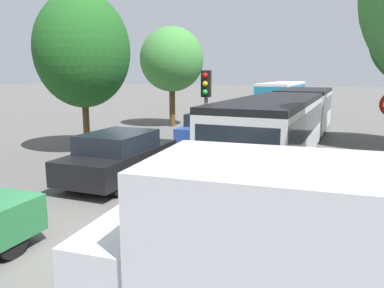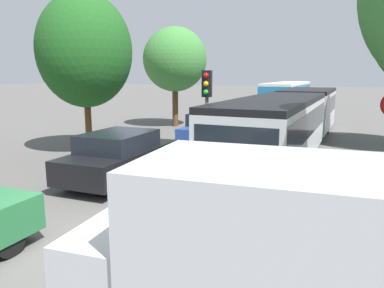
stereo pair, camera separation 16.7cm
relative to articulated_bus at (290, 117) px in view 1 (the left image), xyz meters
The scene contains 10 objects.
ground_plane 11.98m from the articulated_bus, 99.42° to the right, with size 200.00×200.00×0.00m, color #565451.
articulated_bus is the anchor object (origin of this frame).
city_bus_rear 18.55m from the articulated_bus, 101.48° to the left, with size 2.76×11.70×2.51m.
queued_car_black 8.41m from the articulated_bus, 117.64° to the right, with size 2.05×4.47×1.53m.
queued_car_blue 3.60m from the articulated_bus, 167.72° to the right, with size 2.05×4.47×1.53m.
queued_car_white 6.26m from the articulated_bus, 126.81° to the left, with size 1.86×4.05×1.38m.
white_van 12.90m from the articulated_bus, 79.67° to the right, with size 5.18×2.47×2.31m.
traffic_light 5.40m from the articulated_bus, 112.84° to the right, with size 0.35×0.38×3.40m.
tree_left_mid 9.29m from the articulated_bus, 150.84° to the right, with size 3.88×3.88×6.55m.
tree_left_far 9.47m from the articulated_bus, 152.10° to the left, with size 3.94×3.94×6.14m.
Camera 1 is at (4.71, -5.12, 3.28)m, focal length 35.00 mm.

